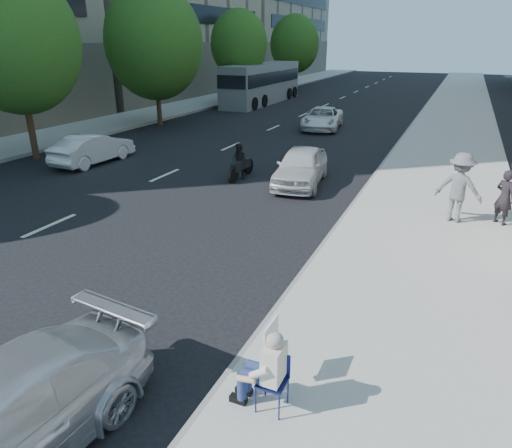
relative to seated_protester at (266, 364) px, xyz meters
The scene contains 15 objects.
ground 3.28m from the seated_protester, 136.31° to the left, with size 160.00×160.00×0.00m, color black.
near_sidewalk 22.27m from the seated_protester, 85.59° to the left, with size 5.00×120.00×0.15m, color #A5A19A.
far_sidewalk 29.25m from the seated_protester, 130.63° to the left, with size 4.50×120.00×0.15m, color #A5A19A.
tree_far_b 19.43m from the seated_protester, 147.50° to the left, with size 5.40×5.40×8.24m.
tree_far_c 26.08m from the seated_protester, 128.38° to the left, with size 6.00×6.00×8.47m.
tree_far_d 36.16m from the seated_protester, 116.42° to the left, with size 4.80×4.80×7.65m.
tree_far_e 49.03m from the seated_protester, 109.09° to the left, with size 5.40×5.40×7.89m.
seated_protester is the anchor object (origin of this frame).
jogger 9.42m from the seated_protester, 76.03° to the left, with size 1.33×0.76×2.05m, color slate.
pedestrian_woman 10.07m from the seated_protester, 69.59° to the left, with size 0.59×0.39×1.62m, color black.
white_sedan_near 11.77m from the seated_protester, 106.23° to the left, with size 1.66×4.13×1.41m, color silver.
white_sedan_mid 16.69m from the seated_protester, 140.49° to the left, with size 1.41×4.04×1.33m, color silver.
white_sedan_far 23.87m from the seated_protester, 104.25° to the left, with size 2.17×4.70×1.31m, color white.
motorcycle 12.42m from the seated_protester, 117.49° to the left, with size 0.74×2.05×1.42m.
bus 36.40m from the seated_protester, 113.27° to the left, with size 2.75×12.06×3.30m.
Camera 1 is at (4.30, -7.07, 5.16)m, focal length 32.00 mm.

